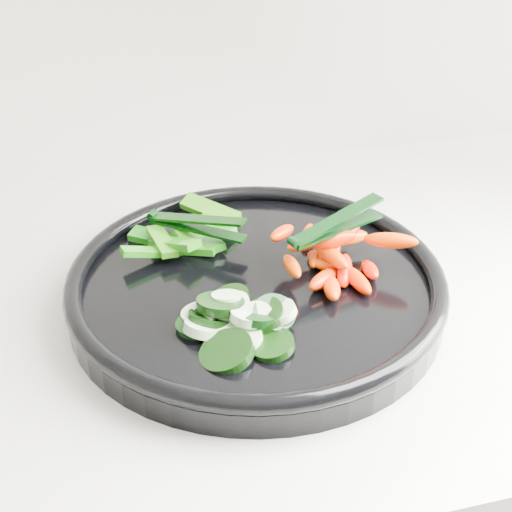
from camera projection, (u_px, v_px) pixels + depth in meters
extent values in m
cube|color=silver|center=(74.00, 322.00, 0.72)|extent=(2.02, 0.62, 0.03)
cylinder|color=black|center=(256.00, 292.00, 0.71)|extent=(0.38, 0.38, 0.02)
torus|color=black|center=(256.00, 277.00, 0.70)|extent=(0.39, 0.39, 0.02)
cylinder|color=black|center=(227.00, 352.00, 0.61)|extent=(0.07, 0.07, 0.03)
cylinder|color=#D7F1C1|center=(224.00, 344.00, 0.62)|extent=(0.04, 0.04, 0.02)
cylinder|color=black|center=(210.00, 319.00, 0.65)|extent=(0.06, 0.06, 0.03)
cylinder|color=#B9D8AD|center=(202.00, 329.00, 0.63)|extent=(0.05, 0.05, 0.03)
cylinder|color=black|center=(223.00, 319.00, 0.65)|extent=(0.05, 0.05, 0.03)
cylinder|color=beige|center=(218.00, 317.00, 0.65)|extent=(0.03, 0.03, 0.02)
cylinder|color=black|center=(272.00, 345.00, 0.62)|extent=(0.06, 0.06, 0.02)
cylinder|color=#DBECBD|center=(243.00, 339.00, 0.62)|extent=(0.05, 0.05, 0.02)
cylinder|color=black|center=(231.00, 298.00, 0.67)|extent=(0.05, 0.05, 0.02)
cylinder|color=#DCF8C7|center=(235.00, 304.00, 0.67)|extent=(0.04, 0.04, 0.02)
cylinder|color=black|center=(197.00, 324.00, 0.64)|extent=(0.05, 0.05, 0.01)
cylinder|color=#D4F3C2|center=(201.00, 315.00, 0.65)|extent=(0.05, 0.05, 0.02)
cylinder|color=black|center=(211.00, 323.00, 0.64)|extent=(0.05, 0.05, 0.02)
cylinder|color=#CDEABB|center=(220.00, 327.00, 0.64)|extent=(0.04, 0.04, 0.01)
cylinder|color=black|center=(200.00, 320.00, 0.65)|extent=(0.04, 0.04, 0.02)
cylinder|color=beige|center=(200.00, 319.00, 0.65)|extent=(0.04, 0.04, 0.02)
cylinder|color=black|center=(263.00, 315.00, 0.64)|extent=(0.04, 0.05, 0.03)
cylinder|color=beige|center=(280.00, 313.00, 0.64)|extent=(0.04, 0.04, 0.02)
cylinder|color=black|center=(220.00, 304.00, 0.65)|extent=(0.06, 0.06, 0.02)
cylinder|color=#B6D0A6|center=(226.00, 298.00, 0.66)|extent=(0.03, 0.04, 0.01)
cylinder|color=black|center=(274.00, 314.00, 0.64)|extent=(0.06, 0.05, 0.03)
cylinder|color=#D0EEBE|center=(257.00, 317.00, 0.63)|extent=(0.04, 0.04, 0.02)
cylinder|color=black|center=(258.00, 316.00, 0.63)|extent=(0.05, 0.05, 0.02)
cylinder|color=#D7FAC8|center=(249.00, 317.00, 0.63)|extent=(0.05, 0.05, 0.02)
ellipsoid|color=#FF2B00|center=(344.00, 271.00, 0.71)|extent=(0.03, 0.05, 0.03)
ellipsoid|color=#DF0B00|center=(323.00, 279.00, 0.69)|extent=(0.05, 0.05, 0.02)
ellipsoid|color=#F01C00|center=(358.00, 280.00, 0.69)|extent=(0.02, 0.05, 0.02)
ellipsoid|color=#F25A00|center=(322.00, 260.00, 0.72)|extent=(0.03, 0.05, 0.03)
ellipsoid|color=#FF2500|center=(370.00, 270.00, 0.71)|extent=(0.02, 0.05, 0.02)
ellipsoid|color=#F24500|center=(316.00, 259.00, 0.73)|extent=(0.03, 0.04, 0.02)
ellipsoid|color=#FC6600|center=(332.00, 288.00, 0.68)|extent=(0.03, 0.05, 0.02)
ellipsoid|color=#EF4100|center=(332.00, 266.00, 0.72)|extent=(0.04, 0.03, 0.02)
ellipsoid|color=#FF0F00|center=(326.00, 236.00, 0.76)|extent=(0.02, 0.05, 0.02)
ellipsoid|color=#F92C00|center=(308.00, 234.00, 0.77)|extent=(0.03, 0.04, 0.02)
ellipsoid|color=#EC4D00|center=(292.00, 266.00, 0.69)|extent=(0.02, 0.04, 0.02)
ellipsoid|color=#FF1100|center=(342.00, 233.00, 0.74)|extent=(0.04, 0.05, 0.03)
ellipsoid|color=#EE6200|center=(329.00, 243.00, 0.73)|extent=(0.02, 0.05, 0.03)
ellipsoid|color=#EF5300|center=(331.00, 255.00, 0.71)|extent=(0.03, 0.05, 0.02)
ellipsoid|color=#E95400|center=(302.00, 245.00, 0.72)|extent=(0.04, 0.03, 0.02)
ellipsoid|color=#DC5600|center=(347.00, 237.00, 0.73)|extent=(0.06, 0.03, 0.02)
ellipsoid|color=#E92C00|center=(335.00, 240.00, 0.70)|extent=(0.05, 0.02, 0.02)
ellipsoid|color=#DD4400|center=(282.00, 233.00, 0.71)|extent=(0.04, 0.04, 0.02)
ellipsoid|color=#FF2500|center=(345.00, 233.00, 0.71)|extent=(0.04, 0.03, 0.02)
ellipsoid|color=#E64300|center=(391.00, 241.00, 0.70)|extent=(0.06, 0.04, 0.02)
cube|color=#09620F|center=(206.00, 240.00, 0.76)|extent=(0.03, 0.06, 0.02)
cube|color=#18740B|center=(202.00, 237.00, 0.77)|extent=(0.06, 0.04, 0.03)
cube|color=#1A6F0A|center=(211.00, 230.00, 0.78)|extent=(0.05, 0.05, 0.02)
cube|color=#20740B|center=(195.00, 249.00, 0.75)|extent=(0.05, 0.04, 0.01)
cube|color=#1C6409|center=(193.00, 237.00, 0.77)|extent=(0.06, 0.06, 0.02)
cube|color=#0A6E0B|center=(155.00, 238.00, 0.77)|extent=(0.06, 0.05, 0.01)
cube|color=#09640C|center=(179.00, 243.00, 0.76)|extent=(0.03, 0.06, 0.03)
cube|color=#10700A|center=(174.00, 244.00, 0.74)|extent=(0.05, 0.06, 0.03)
cube|color=#116C0A|center=(143.00, 252.00, 0.73)|extent=(0.05, 0.02, 0.02)
cube|color=#21730B|center=(162.00, 241.00, 0.74)|extent=(0.03, 0.06, 0.01)
cube|color=#266F0A|center=(211.00, 210.00, 0.80)|extent=(0.07, 0.06, 0.02)
cylinder|color=black|center=(294.00, 242.00, 0.68)|extent=(0.01, 0.01, 0.01)
cube|color=black|center=(337.00, 229.00, 0.71)|extent=(0.11, 0.06, 0.00)
cube|color=black|center=(338.00, 219.00, 0.70)|extent=(0.11, 0.06, 0.02)
cylinder|color=black|center=(153.00, 215.00, 0.77)|extent=(0.01, 0.01, 0.01)
cube|color=black|center=(198.00, 229.00, 0.75)|extent=(0.10, 0.08, 0.00)
cube|color=black|center=(197.00, 219.00, 0.75)|extent=(0.10, 0.08, 0.02)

